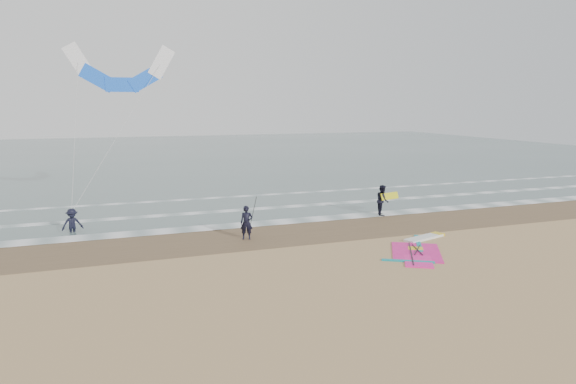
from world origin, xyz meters
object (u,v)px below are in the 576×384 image
object	(u,v)px
person_walking	(382,200)
surf_kite	(121,73)
person_wading	(72,217)
person_standing	(247,223)
windsurf_rig	(420,248)

from	to	relation	value
person_walking	surf_kite	distance (m)	16.24
person_wading	surf_kite	world-z (taller)	surf_kite
person_standing	person_wading	world-z (taller)	person_standing
person_wading	surf_kite	distance (m)	8.61
windsurf_rig	person_wading	size ratio (longest dim) A/B	3.15
person_wading	surf_kite	bearing A→B (deg)	40.79
windsurf_rig	person_wading	world-z (taller)	person_wading
windsurf_rig	person_standing	xyz separation A→B (m)	(-6.68, 4.10, 0.76)
windsurf_rig	person_walking	xyz separation A→B (m)	(1.97, 6.62, 0.84)
windsurf_rig	person_wading	xyz separation A→B (m)	(-14.39, 8.24, 0.74)
person_standing	person_wading	size ratio (longest dim) A/B	1.02
person_standing	person_wading	distance (m)	8.75
person_standing	person_wading	bearing A→B (deg)	170.78
person_standing	surf_kite	world-z (taller)	surf_kite
person_walking	person_wading	distance (m)	16.44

